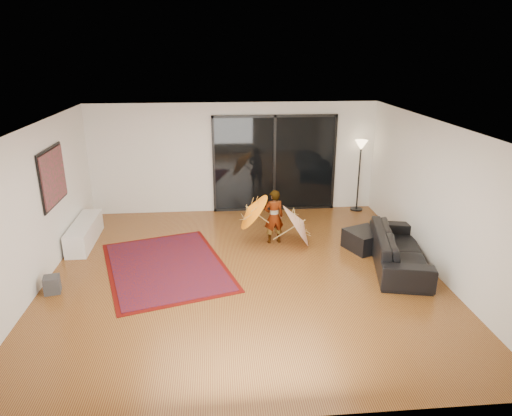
{
  "coord_description": "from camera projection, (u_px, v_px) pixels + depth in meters",
  "views": [
    {
      "loc": [
        -0.43,
        -7.47,
        3.9
      ],
      "look_at": [
        0.28,
        0.48,
        1.1
      ],
      "focal_mm": 32.0,
      "sensor_mm": 36.0,
      "label": 1
    }
  ],
  "objects": [
    {
      "name": "wall_front",
      "position": [
        264.0,
        315.0,
        4.61
      ],
      "size": [
        7.0,
        0.0,
        7.0
      ],
      "primitive_type": "plane",
      "rotation": [
        -1.57,
        0.0,
        0.0
      ],
      "color": "silver",
      "rests_on": "floor"
    },
    {
      "name": "media_console",
      "position": [
        84.0,
        233.0,
        9.6
      ],
      "size": [
        0.45,
        1.68,
        0.46
      ],
      "primitive_type": "cube",
      "rotation": [
        0.0,
        0.0,
        0.02
      ],
      "color": "white",
      "rests_on": "floor"
    },
    {
      "name": "sliding_door",
      "position": [
        274.0,
        164.0,
        11.3
      ],
      "size": [
        3.06,
        0.07,
        2.4
      ],
      "color": "black",
      "rests_on": "wall_back"
    },
    {
      "name": "wall_right",
      "position": [
        437.0,
        198.0,
        8.2
      ],
      "size": [
        0.0,
        7.0,
        7.0
      ],
      "primitive_type": "plane",
      "rotation": [
        1.57,
        0.0,
        -1.57
      ],
      "color": "silver",
      "rests_on": "floor"
    },
    {
      "name": "child",
      "position": [
        274.0,
        217.0,
        9.52
      ],
      "size": [
        0.46,
        0.35,
        1.16
      ],
      "primitive_type": "imported",
      "rotation": [
        0.0,
        0.0,
        3.31
      ],
      "color": "#999999",
      "rests_on": "floor"
    },
    {
      "name": "persian_rug",
      "position": [
        166.0,
        266.0,
        8.62
      ],
      "size": [
        2.85,
        3.41,
        0.02
      ],
      "rotation": [
        0.0,
        0.0,
        0.29
      ],
      "color": "#4F0906",
      "rests_on": "floor"
    },
    {
      "name": "speaker",
      "position": [
        52.0,
        285.0,
        7.66
      ],
      "size": [
        0.3,
        0.3,
        0.29
      ],
      "primitive_type": "cube",
      "rotation": [
        0.0,
        0.0,
        0.22
      ],
      "color": "#424244",
      "rests_on": "floor"
    },
    {
      "name": "parasol_white",
      "position": [
        303.0,
        222.0,
        9.45
      ],
      "size": [
        0.69,
        0.99,
        1.0
      ],
      "rotation": [
        0.0,
        1.01,
        0.0
      ],
      "color": "white",
      "rests_on": "floor"
    },
    {
      "name": "floor",
      "position": [
        243.0,
        274.0,
        8.35
      ],
      "size": [
        7.0,
        7.0,
        0.0
      ],
      "primitive_type": "plane",
      "color": "brown",
      "rests_on": "ground"
    },
    {
      "name": "painting",
      "position": [
        53.0,
        177.0,
        8.46
      ],
      "size": [
        0.04,
        1.28,
        1.08
      ],
      "color": "black",
      "rests_on": "wall_left"
    },
    {
      "name": "ottoman",
      "position": [
        365.0,
        240.0,
        9.32
      ],
      "size": [
        0.91,
        0.91,
        0.4
      ],
      "primitive_type": "cube",
      "rotation": [
        0.0,
        0.0,
        0.4
      ],
      "color": "black",
      "rests_on": "floor"
    },
    {
      "name": "parasol_orange",
      "position": [
        248.0,
        211.0,
        9.37
      ],
      "size": [
        0.68,
        0.86,
        0.89
      ],
      "rotation": [
        0.0,
        -0.89,
        0.0
      ],
      "color": "orange",
      "rests_on": "child"
    },
    {
      "name": "wall_left",
      "position": [
        34.0,
        210.0,
        7.61
      ],
      "size": [
        0.0,
        7.0,
        7.0
      ],
      "primitive_type": "plane",
      "rotation": [
        1.57,
        0.0,
        1.57
      ],
      "color": "silver",
      "rests_on": "floor"
    },
    {
      "name": "ceiling",
      "position": [
        242.0,
        126.0,
        7.46
      ],
      "size": [
        7.0,
        7.0,
        0.0
      ],
      "primitive_type": "plane",
      "rotation": [
        3.14,
        0.0,
        0.0
      ],
      "color": "white",
      "rests_on": "wall_back"
    },
    {
      "name": "floor_lamp",
      "position": [
        360.0,
        156.0,
        11.2
      ],
      "size": [
        0.31,
        0.31,
        1.79
      ],
      "color": "black",
      "rests_on": "floor"
    },
    {
      "name": "sofa",
      "position": [
        399.0,
        249.0,
        8.58
      ],
      "size": [
        1.39,
        2.43,
        0.67
      ],
      "primitive_type": "imported",
      "rotation": [
        0.0,
        0.0,
        1.34
      ],
      "color": "black",
      "rests_on": "floor"
    },
    {
      "name": "wall_back",
      "position": [
        234.0,
        158.0,
        11.19
      ],
      "size": [
        7.0,
        0.0,
        7.0
      ],
      "primitive_type": "plane",
      "rotation": [
        1.57,
        0.0,
        0.0
      ],
      "color": "silver",
      "rests_on": "floor"
    }
  ]
}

